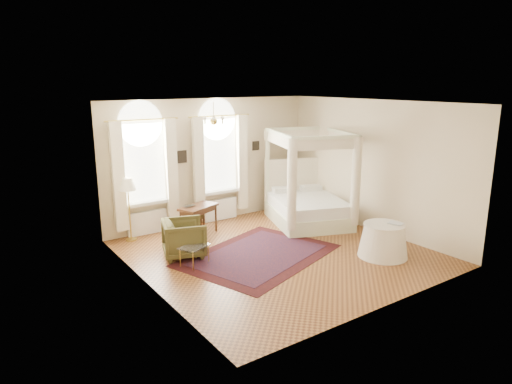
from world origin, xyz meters
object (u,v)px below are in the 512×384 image
writing_desk (198,210)px  side_table (383,240)px  armchair (184,238)px  nightstand (295,198)px  stool (193,217)px  canopy_bed (308,203)px  floor_lamp (128,188)px  coffee_table (194,248)px

writing_desk → side_table: bearing=-53.7°
armchair → nightstand: bearing=-51.7°
stool → canopy_bed: bearing=-18.9°
side_table → floor_lamp: bearing=135.1°
coffee_table → side_table: (3.60, -1.93, -0.01)m
writing_desk → floor_lamp: 1.77m
armchair → side_table: 4.34m
armchair → side_table: size_ratio=0.83×
nightstand → writing_desk: (-3.56, -0.57, 0.34)m
nightstand → floor_lamp: (-5.10, 0.00, 1.01)m
side_table → canopy_bed: bearing=85.1°
canopy_bed → stool: bearing=161.1°
nightstand → writing_desk: bearing=-170.9°
stool → floor_lamp: floor_lamp is taller
stool → armchair: (-0.87, -1.27, -0.01)m
writing_desk → floor_lamp: floor_lamp is taller
stool → coffee_table: size_ratio=0.78×
stool → side_table: bearing=-54.5°
writing_desk → armchair: 1.45m
writing_desk → floor_lamp: size_ratio=0.73×
writing_desk → coffee_table: writing_desk is taller
nightstand → armchair: bearing=-159.7°
nightstand → armchair: size_ratio=0.66×
nightstand → coffee_table: (-4.54, -2.22, 0.07)m
floor_lamp → side_table: size_ratio=1.42×
nightstand → coffee_table: bearing=-153.9°
canopy_bed → stool: canopy_bed is taller
canopy_bed → coffee_table: size_ratio=3.84×
canopy_bed → nightstand: 1.58m
writing_desk → stool: size_ratio=1.99×
nightstand → writing_desk: writing_desk is taller
canopy_bed → armchair: canopy_bed is taller
canopy_bed → floor_lamp: (-4.40, 1.39, 0.74)m
canopy_bed → nightstand: (0.70, 1.39, -0.27)m
writing_desk → side_table: writing_desk is taller
canopy_bed → floor_lamp: 4.68m
floor_lamp → side_table: 5.95m
armchair → coffee_table: (-0.04, -0.56, -0.04)m
stool → nightstand: bearing=6.2°
nightstand → floor_lamp: bearing=180.0°
writing_desk → armchair: (-0.93, -1.09, -0.23)m
nightstand → writing_desk: 3.62m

